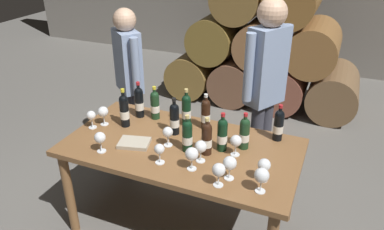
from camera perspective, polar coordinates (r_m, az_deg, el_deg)
ground_plane at (r=3.18m, az=-1.45°, el=-16.30°), size 14.00×14.00×0.00m
barrel_stack at (r=5.01m, az=10.84°, el=9.76°), size 2.49×0.90×1.69m
dining_table at (r=2.76m, az=-1.62°, el=-6.21°), size 1.70×0.90×0.76m
wine_bottle_0 at (r=3.08m, az=-8.10°, el=2.01°), size 0.07×0.07×0.31m
wine_bottle_1 at (r=2.60m, az=4.66°, el=-2.95°), size 0.07×0.07×0.29m
wine_bottle_2 at (r=2.59m, az=-0.73°, el=-3.14°), size 0.07×0.07×0.28m
wine_bottle_3 at (r=2.92m, az=-0.87°, el=0.81°), size 0.07×0.07×0.31m
wine_bottle_4 at (r=2.65m, az=8.04°, el=-2.74°), size 0.07×0.07×0.28m
wine_bottle_5 at (r=2.79m, az=13.13°, el=-1.46°), size 0.07×0.07×0.28m
wine_bottle_6 at (r=2.95m, az=-10.34°, el=0.72°), size 0.07×0.07×0.32m
wine_bottle_7 at (r=2.80m, az=-2.70°, el=-0.53°), size 0.07×0.07×0.30m
wine_bottle_8 at (r=2.88m, az=2.10°, el=0.22°), size 0.07×0.07×0.29m
wine_bottle_9 at (r=3.04m, az=-5.69°, el=1.59°), size 0.07×0.07×0.28m
wine_bottle_10 at (r=2.56m, az=2.27°, el=-3.58°), size 0.07×0.07×0.28m
wine_glass_0 at (r=2.48m, az=1.35°, el=-4.95°), size 0.08×0.08×0.16m
wine_glass_1 at (r=2.33m, az=5.81°, el=-7.41°), size 0.09×0.09×0.16m
wine_glass_2 at (r=2.66m, az=-13.93°, el=-3.46°), size 0.08×0.08×0.15m
wine_glass_3 at (r=2.56m, az=6.74°, el=-4.03°), size 0.08×0.08×0.15m
wine_glass_4 at (r=2.48m, az=-5.02°, el=-5.34°), size 0.07×0.07×0.14m
wine_glass_5 at (r=3.01m, az=-13.47°, el=0.44°), size 0.08×0.08×0.16m
wine_glass_6 at (r=2.99m, az=-15.20°, el=-0.15°), size 0.07×0.07×0.15m
wine_glass_7 at (r=2.40m, az=-0.04°, el=-6.06°), size 0.09×0.09×0.16m
wine_glass_8 at (r=2.35m, az=11.00°, el=-7.62°), size 0.08×0.08×0.16m
wine_glass_9 at (r=2.66m, az=-3.74°, el=-2.72°), size 0.08×0.08×0.15m
wine_glass_10 at (r=2.27m, az=4.12°, el=-8.47°), size 0.08×0.08×0.16m
wine_glass_11 at (r=2.25m, az=10.63°, el=-9.15°), size 0.09×0.09×0.16m
tasting_notebook at (r=2.74m, az=-8.84°, el=-4.26°), size 0.25×0.21×0.03m
sommelier_presenting at (r=3.12m, az=11.22°, el=5.09°), size 0.31×0.44×1.72m
taster_seated_left at (r=3.59m, az=-9.63°, el=6.15°), size 0.40×0.34×1.54m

